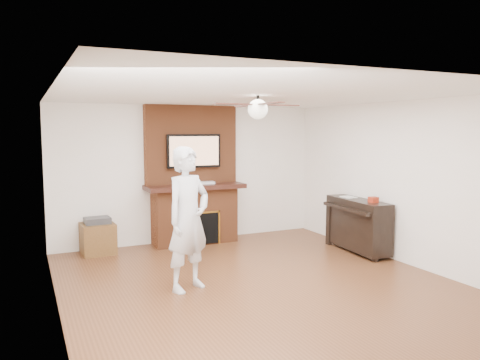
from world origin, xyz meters
name	(u,v)px	position (x,y,z in m)	size (l,w,h in m)	color
room_shell	(257,191)	(0.00, 0.00, 1.25)	(5.36, 5.86, 2.86)	#532E18
fireplace	(193,189)	(0.00, 2.55, 1.00)	(1.78, 0.64, 2.50)	brown
tv	(194,151)	(0.00, 2.50, 1.68)	(1.00, 0.08, 0.60)	black
ceiling_fan	(258,108)	(0.00, 0.00, 2.33)	(1.21, 1.21, 0.31)	black
person	(188,219)	(-0.91, 0.16, 0.92)	(0.68, 0.45, 1.85)	silver
side_table	(98,237)	(-1.71, 2.48, 0.28)	(0.55, 0.55, 0.61)	#583819
piano	(357,224)	(2.28, 0.74, 0.48)	(0.60, 1.39, 0.98)	black
cable_box	(206,183)	(0.20, 2.45, 1.10)	(0.31, 0.18, 0.04)	silver
candle_orange	(185,243)	(-0.24, 2.33, 0.05)	(0.07, 0.07, 0.10)	orange
candle_green	(193,244)	(-0.11, 2.30, 0.04)	(0.07, 0.07, 0.08)	#406C2B
candle_blue	(212,241)	(0.28, 2.35, 0.04)	(0.06, 0.06, 0.08)	#326596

